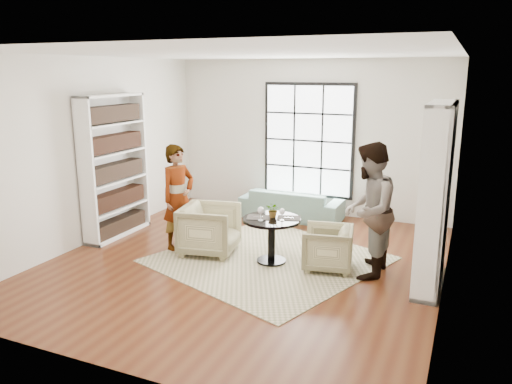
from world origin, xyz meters
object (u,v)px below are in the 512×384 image
at_px(person_left, 178,197).
at_px(flower_centerpiece, 273,210).
at_px(pedestal_table, 272,230).
at_px(wine_glass_left, 261,211).
at_px(armchair_left, 210,229).
at_px(armchair_right, 327,248).
at_px(sofa, 292,204).
at_px(wine_glass_right, 282,212).
at_px(person_right, 368,211).

bearing_deg(person_left, flower_centerpiece, -69.31).
xyz_separation_m(pedestal_table, wine_glass_left, (-0.10, -0.17, 0.33)).
bearing_deg(pedestal_table, armchair_left, -179.40).
distance_m(armchair_left, armchair_right, 1.86).
xyz_separation_m(sofa, person_left, (-1.08, -2.30, 0.55)).
height_order(pedestal_table, person_left, person_left).
bearing_deg(armchair_right, wine_glass_left, -85.31).
bearing_deg(wine_glass_right, flower_centerpiece, 148.60).
distance_m(armchair_left, wine_glass_left, 1.04).
distance_m(sofa, person_right, 2.96).
distance_m(armchair_right, person_right, 0.83).
relative_size(pedestal_table, armchair_right, 1.23).
relative_size(sofa, armchair_right, 2.80).
bearing_deg(pedestal_table, person_left, -179.61).
bearing_deg(wine_glass_left, armchair_left, 170.44).
xyz_separation_m(armchair_left, flower_centerpiece, (1.03, 0.07, 0.41)).
relative_size(armchair_left, flower_centerpiece, 3.74).
xyz_separation_m(person_left, person_right, (2.95, 0.10, 0.09)).
height_order(sofa, person_right, person_right).
bearing_deg(pedestal_table, wine_glass_left, -121.87).
relative_size(person_right, wine_glass_left, 9.08).
bearing_deg(wine_glass_left, person_right, 9.85).
bearing_deg(sofa, person_right, 130.86).
relative_size(pedestal_table, flower_centerpiece, 3.77).
xyz_separation_m(pedestal_table, flower_centerpiece, (0.00, 0.06, 0.30)).
bearing_deg(armchair_left, sofa, -23.50).
bearing_deg(armchair_right, person_left, -98.37).
distance_m(pedestal_table, person_right, 1.44).
height_order(sofa, armchair_right, armchair_right).
height_order(sofa, wine_glass_left, wine_glass_left).
xyz_separation_m(sofa, wine_glass_right, (0.68, -2.34, 0.53)).
relative_size(pedestal_table, armchair_left, 1.01).
bearing_deg(flower_centerpiece, armchair_right, 2.31).
bearing_deg(person_left, sofa, -6.85).
bearing_deg(flower_centerpiece, armchair_left, -176.22).
distance_m(wine_glass_left, flower_centerpiece, 0.25).
xyz_separation_m(sofa, person_right, (1.87, -2.20, 0.65)).
bearing_deg(wine_glass_right, wine_glass_left, -157.53).
relative_size(armchair_right, person_left, 0.41).
xyz_separation_m(armchair_right, wine_glass_left, (-0.93, -0.26, 0.51)).
xyz_separation_m(armchair_right, person_right, (0.55, 0.00, 0.62)).
bearing_deg(armchair_right, wine_glass_right, -88.55).
distance_m(pedestal_table, person_left, 1.61).
relative_size(armchair_right, wine_glass_right, 3.77).
distance_m(person_left, flower_centerpiece, 1.58).
height_order(person_left, flower_centerpiece, person_left).
relative_size(pedestal_table, wine_glass_right, 4.65).
relative_size(armchair_right, person_right, 0.37).
height_order(armchair_right, flower_centerpiece, flower_centerpiece).
relative_size(person_right, flower_centerpiece, 8.23).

